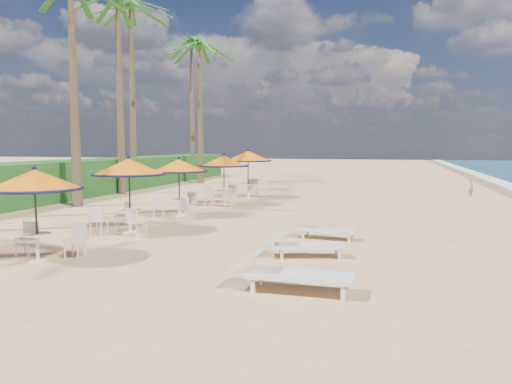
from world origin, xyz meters
The scene contains 15 objects.
ground centered at (0.00, 0.00, 0.00)m, with size 160.00×160.00×0.00m, color tan.
scrub_hedge centered at (-13.50, 11.00, 0.90)m, with size 3.00×40.00×1.80m, color #194716.
station_0 centered at (-5.43, -0.08, 1.64)m, with size 2.06×2.06×2.15m.
station_1 centered at (-5.34, 3.69, 1.67)m, with size 2.19×2.19×2.29m.
station_2 centered at (-5.25, 7.14, 1.59)m, with size 2.08×2.08×2.17m.
station_3 centered at (-4.78, 10.73, 1.63)m, with size 2.14×2.20×2.23m.
station_4 centered at (-4.59, 13.98, 1.75)m, with size 2.30×2.37×2.40m.
lounger_near centered at (0.39, -0.90, 0.37)m, with size 2.22×0.72×0.79m.
lounger_mid centered at (0.15, 1.85, 0.31)m, with size 1.95×1.07×0.67m.
lounger_far centered at (0.28, 4.23, 0.30)m, with size 1.86×0.80×0.65m.
palm_4 centered at (-11.68, 14.19, 9.40)m, with size 5.00×5.00×10.27m.
palm_5 centered at (-13.49, 18.77, 10.35)m, with size 5.00×5.00×11.29m.
palm_6 centered at (-10.34, 22.08, 8.58)m, with size 5.00×5.00×9.39m.
palm_7 centered at (-12.72, 26.44, 9.70)m, with size 5.00×5.00×10.59m.
person centered at (5.96, 17.36, 0.49)m, with size 0.36×0.24×0.99m, color #966D4C.
Camera 1 is at (2.13, -9.35, 2.59)m, focal length 35.00 mm.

